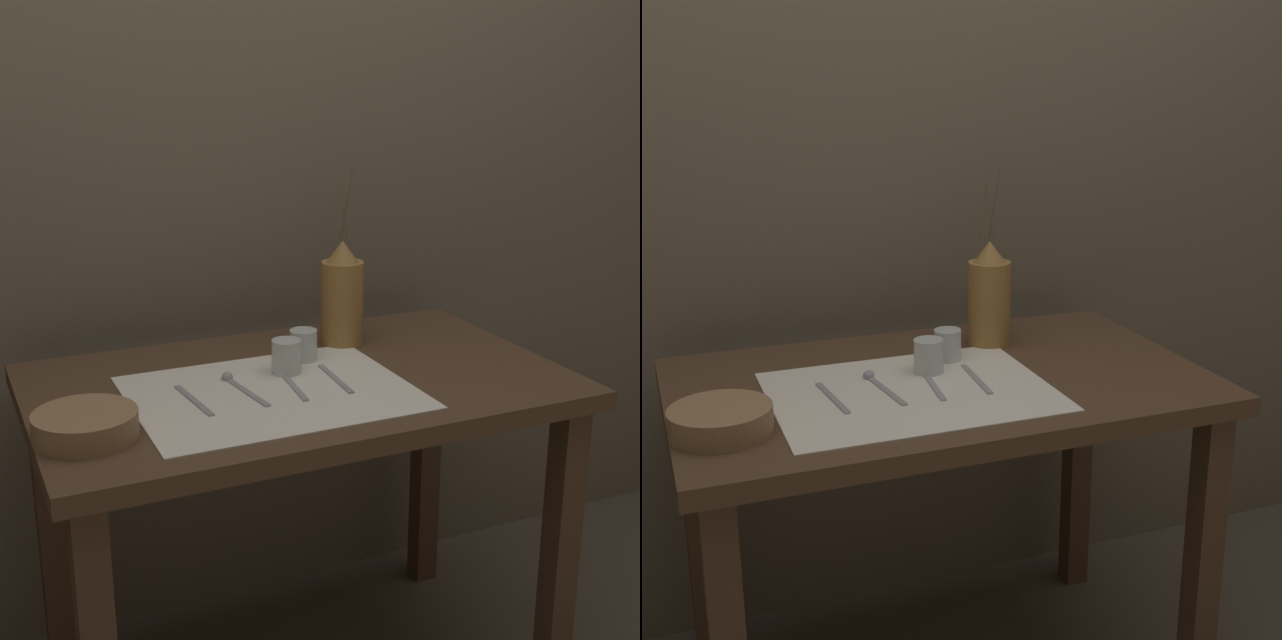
{
  "view_description": "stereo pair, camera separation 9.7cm",
  "coord_description": "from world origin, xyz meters",
  "views": [
    {
      "loc": [
        -0.68,
        -1.62,
        1.41
      ],
      "look_at": [
        0.05,
        0.0,
        0.88
      ],
      "focal_mm": 50.0,
      "sensor_mm": 36.0,
      "label": 1
    },
    {
      "loc": [
        -0.59,
        -1.66,
        1.41
      ],
      "look_at": [
        0.05,
        0.0,
        0.88
      ],
      "focal_mm": 50.0,
      "sensor_mm": 36.0,
      "label": 2
    }
  ],
  "objects": [
    {
      "name": "fork_outer",
      "position": [
        -0.03,
        -0.05,
        0.77
      ],
      "size": [
        0.03,
        0.18,
        0.0
      ],
      "color": "#939399",
      "rests_on": "wooden_table"
    },
    {
      "name": "spoon_inner",
      "position": [
        -0.14,
        0.01,
        0.77
      ],
      "size": [
        0.04,
        0.19,
        0.02
      ],
      "color": "#939399",
      "rests_on": "wooden_table"
    },
    {
      "name": "glass_tumbler_near",
      "position": [
        -0.01,
        0.03,
        0.8
      ],
      "size": [
        0.06,
        0.06,
        0.07
      ],
      "color": "silver",
      "rests_on": "wooden_table"
    },
    {
      "name": "stone_wall_back",
      "position": [
        0.0,
        0.45,
        1.2
      ],
      "size": [
        7.0,
        0.06,
        2.4
      ],
      "color": "#6B5E4C",
      "rests_on": "ground_plane"
    },
    {
      "name": "wooden_table",
      "position": [
        0.0,
        0.0,
        0.65
      ],
      "size": [
        1.11,
        0.68,
        0.76
      ],
      "color": "#4C3523",
      "rests_on": "ground_plane"
    },
    {
      "name": "pitcher_with_flowers",
      "position": [
        0.19,
        0.17,
        0.88
      ],
      "size": [
        0.1,
        0.1,
        0.42
      ],
      "color": "olive",
      "rests_on": "wooden_table"
    },
    {
      "name": "linen_cloth",
      "position": [
        -0.08,
        -0.06,
        0.76
      ],
      "size": [
        0.55,
        0.43,
        0.0
      ],
      "color": "silver",
      "rests_on": "wooden_table"
    },
    {
      "name": "fork_inner",
      "position": [
        -0.24,
        -0.05,
        0.77
      ],
      "size": [
        0.03,
        0.18,
        0.0
      ],
      "color": "#939399",
      "rests_on": "wooden_table"
    },
    {
      "name": "wooden_bowl",
      "position": [
        -0.46,
        -0.13,
        0.79
      ],
      "size": [
        0.19,
        0.19,
        0.05
      ],
      "color": "#8E6B47",
      "rests_on": "wooden_table"
    },
    {
      "name": "knife_center",
      "position": [
        0.06,
        -0.05,
        0.77
      ],
      "size": [
        0.02,
        0.18,
        0.0
      ],
      "color": "#939399",
      "rests_on": "wooden_table"
    },
    {
      "name": "glass_tumbler_far",
      "position": [
        0.05,
        0.09,
        0.8
      ],
      "size": [
        0.06,
        0.06,
        0.07
      ],
      "color": "silver",
      "rests_on": "wooden_table"
    }
  ]
}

